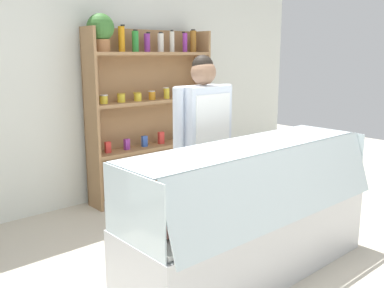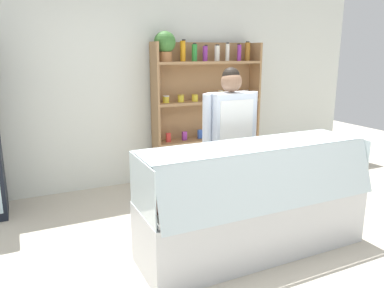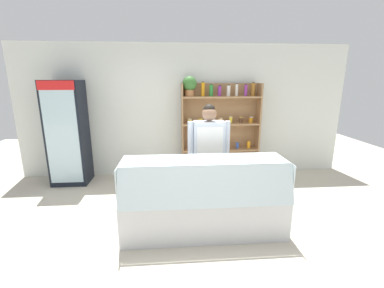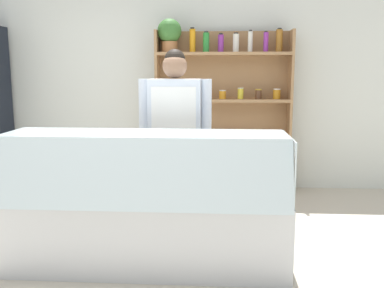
% 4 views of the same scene
% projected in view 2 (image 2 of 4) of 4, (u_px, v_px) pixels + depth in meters
% --- Properties ---
extents(ground_plane, '(12.00, 12.00, 0.00)m').
position_uv_depth(ground_plane, '(241.00, 253.00, 3.43)').
color(ground_plane, beige).
extents(back_wall, '(6.80, 0.10, 2.70)m').
position_uv_depth(back_wall, '(152.00, 85.00, 5.16)').
color(back_wall, silver).
rests_on(back_wall, ground).
extents(shelving_unit, '(1.59, 0.29, 2.06)m').
position_uv_depth(shelving_unit, '(201.00, 97.00, 5.26)').
color(shelving_unit, '#9E754C').
rests_on(shelving_unit, ground).
extents(deli_display_case, '(2.12, 0.72, 1.01)m').
position_uv_depth(deli_display_case, '(253.00, 219.00, 3.41)').
color(deli_display_case, silver).
rests_on(deli_display_case, ground).
extents(shop_clerk, '(0.65, 0.25, 1.65)m').
position_uv_depth(shop_clerk, '(230.00, 132.00, 3.94)').
color(shop_clerk, '#2D2D38').
rests_on(shop_clerk, ground).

